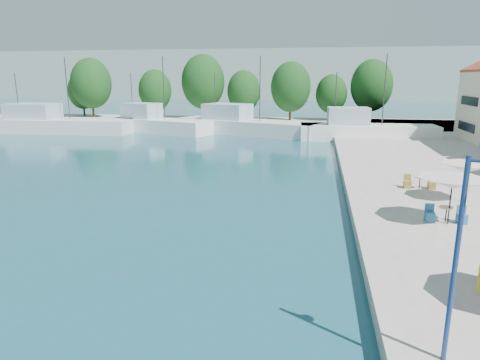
% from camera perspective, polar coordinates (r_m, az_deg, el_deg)
% --- Properties ---
extents(quay_far, '(90.00, 16.00, 0.60)m').
position_cam_1_polar(quay_far, '(66.54, -0.24, 7.58)').
color(quay_far, '#A09B90').
rests_on(quay_far, ground).
extents(hill_west, '(180.00, 40.00, 16.00)m').
position_cam_1_polar(hill_west, '(161.70, -1.93, 13.83)').
color(hill_west, '#8F9C93').
rests_on(hill_west, ground).
extents(hill_east, '(140.00, 40.00, 12.00)m').
position_cam_1_polar(hill_east, '(181.65, 22.23, 12.20)').
color(hill_east, '#8F9C93').
rests_on(hill_east, ground).
extents(trawler_01, '(21.01, 6.19, 10.20)m').
position_cam_1_polar(trawler_01, '(63.26, -23.75, 6.83)').
color(trawler_01, silver).
rests_on(trawler_01, ground).
extents(trawler_02, '(16.56, 9.26, 10.20)m').
position_cam_1_polar(trawler_02, '(59.37, -11.48, 7.34)').
color(trawler_02, white).
rests_on(trawler_02, ground).
extents(trawler_03, '(19.88, 11.14, 10.20)m').
position_cam_1_polar(trawler_03, '(56.39, 0.41, 7.29)').
color(trawler_03, silver).
rests_on(trawler_03, ground).
extents(trawler_04, '(15.76, 4.88, 10.20)m').
position_cam_1_polar(trawler_04, '(52.59, 16.22, 6.30)').
color(trawler_04, white).
rests_on(trawler_04, ground).
extents(tree_01, '(4.98, 4.98, 7.37)m').
position_cam_1_polar(tree_01, '(81.07, -20.26, 11.06)').
color(tree_01, '#3F2B19').
rests_on(tree_01, quay_far).
extents(tree_02, '(6.56, 6.56, 9.71)m').
position_cam_1_polar(tree_02, '(76.24, -19.24, 12.06)').
color(tree_02, '#3F2B19').
rests_on(tree_02, quay_far).
extents(tree_03, '(5.31, 5.31, 7.86)m').
position_cam_1_polar(tree_03, '(72.37, -11.26, 11.65)').
color(tree_03, '#3F2B19').
rests_on(tree_03, quay_far).
extents(tree_04, '(6.89, 6.89, 10.20)m').
position_cam_1_polar(tree_04, '(70.38, -4.95, 12.91)').
color(tree_04, '#3F2B19').
rests_on(tree_04, quay_far).
extents(tree_05, '(5.21, 5.21, 7.71)m').
position_cam_1_polar(tree_05, '(68.77, 0.50, 11.74)').
color(tree_05, '#3F2B19').
rests_on(tree_05, quay_far).
extents(tree_06, '(6.05, 6.05, 8.96)m').
position_cam_1_polar(tree_06, '(66.87, 6.76, 12.22)').
color(tree_06, '#3F2B19').
rests_on(tree_06, quay_far).
extents(tree_07, '(4.78, 4.78, 7.07)m').
position_cam_1_polar(tree_07, '(69.06, 12.08, 11.15)').
color(tree_07, '#3F2B19').
rests_on(tree_07, quay_far).
extents(tree_08, '(6.30, 6.30, 9.32)m').
position_cam_1_polar(tree_08, '(69.87, 17.15, 11.95)').
color(tree_08, '#3F2B19').
rests_on(tree_08, quay_far).
extents(umbrella_white, '(3.03, 3.03, 2.21)m').
position_cam_1_polar(umbrella_white, '(21.63, 26.46, -0.35)').
color(umbrella_white, black).
rests_on(umbrella_white, quay_right).
extents(umbrella_cream, '(2.67, 2.67, 2.12)m').
position_cam_1_polar(umbrella_cream, '(26.09, 27.97, 1.45)').
color(umbrella_cream, black).
rests_on(umbrella_cream, quay_right).
extents(cafe_table_02, '(1.82, 0.70, 0.76)m').
position_cam_1_polar(cafe_table_02, '(22.21, 25.74, -4.43)').
color(cafe_table_02, black).
rests_on(cafe_table_02, quay_right).
extents(cafe_table_03, '(1.82, 0.70, 0.76)m').
position_cam_1_polar(cafe_table_03, '(28.24, 22.81, -0.51)').
color(cafe_table_03, black).
rests_on(cafe_table_03, quay_right).
extents(street_lamp, '(0.97, 0.56, 5.03)m').
position_cam_1_polar(street_lamp, '(10.70, 29.01, -5.31)').
color(street_lamp, navy).
rests_on(street_lamp, quay_right).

